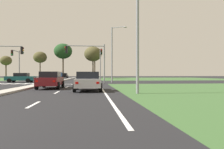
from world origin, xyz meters
TOP-DOWN VIEW (x-y plane):
  - ground_plane at (0.00, 30.00)m, footprint 200.00×200.00m
  - grass_verge_far_right at (25.50, 54.50)m, footprint 35.00×35.00m
  - median_island_near at (0.00, 11.00)m, footprint 1.20×22.00m
  - median_island_far at (0.00, 55.00)m, footprint 1.20×36.00m
  - lane_dash_near at (3.50, 4.51)m, footprint 0.14×2.00m
  - lane_dash_second at (3.50, 10.51)m, footprint 0.14×2.00m
  - lane_dash_third at (3.50, 16.51)m, footprint 0.14×2.00m
  - lane_dash_fourth at (3.50, 22.51)m, footprint 0.14×2.00m
  - edge_line_right at (6.85, 12.00)m, footprint 0.14×24.00m
  - stop_bar_near at (3.80, 23.00)m, footprint 6.40×0.50m
  - crosswalk_bar_second at (-5.25, 24.80)m, footprint 0.70×2.80m
  - crosswalk_bar_third at (-4.10, 24.80)m, footprint 0.70×2.80m
  - crosswalk_bar_fourth at (-2.95, 24.80)m, footprint 0.70×2.80m
  - crosswalk_bar_fifth at (-1.80, 24.80)m, footprint 0.70×2.80m
  - crosswalk_bar_sixth at (-0.65, 24.80)m, footprint 0.70×2.80m
  - crosswalk_bar_seventh at (0.50, 24.80)m, footprint 0.70×2.80m
  - car_maroon_near at (2.27, 14.76)m, footprint 1.99×4.44m
  - car_teal_second at (-5.13, 29.79)m, footprint 4.37×2.06m
  - car_black_third at (-2.39, 61.34)m, footprint 2.01×4.49m
  - car_silver_fourth at (5.66, 11.84)m, footprint 2.08×4.26m
  - traffic_signal_near_right at (5.61, 23.40)m, footprint 5.27×0.32m
  - traffic_signal_far_left at (-7.60, 35.21)m, footprint 0.32×3.97m
  - traffic_signal_far_right at (7.60, 34.93)m, footprint 0.32×4.77m
  - street_lamp_near at (8.84, 9.03)m, footprint 1.87×0.95m
  - street_lamp_second at (9.17, 27.02)m, footprint 2.20×1.45m
  - pedestrian_at_median at (-0.08, 38.24)m, footprint 0.34×0.34m
  - treeline_near at (-18.73, 59.28)m, footprint 3.22×3.22m
  - treeline_second at (-9.38, 60.27)m, footprint 3.93×3.93m
  - treeline_third at (-2.84, 61.68)m, footprint 5.50×5.50m
  - treeline_fourth at (6.89, 63.49)m, footprint 3.70×3.70m
  - treeline_fifth at (6.31, 61.19)m, footprint 5.40×5.40m

SIDE VIEW (x-z plane):
  - ground_plane at x=0.00m, z-range 0.00..0.00m
  - grass_verge_far_right at x=25.50m, z-range 0.00..0.01m
  - lane_dash_near at x=3.50m, z-range 0.00..0.01m
  - lane_dash_second at x=3.50m, z-range 0.00..0.01m
  - lane_dash_third at x=3.50m, z-range 0.00..0.01m
  - lane_dash_fourth at x=3.50m, z-range 0.00..0.01m
  - edge_line_right at x=6.85m, z-range 0.00..0.01m
  - stop_bar_near at x=3.80m, z-range 0.00..0.01m
  - crosswalk_bar_second at x=-5.25m, z-range 0.00..0.01m
  - crosswalk_bar_third at x=-4.10m, z-range 0.00..0.01m
  - crosswalk_bar_fourth at x=-2.95m, z-range 0.00..0.01m
  - crosswalk_bar_fifth at x=-1.80m, z-range 0.00..0.01m
  - crosswalk_bar_sixth at x=-0.65m, z-range 0.00..0.01m
  - crosswalk_bar_seventh at x=0.50m, z-range 0.00..0.01m
  - median_island_near at x=0.00m, z-range 0.00..0.14m
  - median_island_far at x=0.00m, z-range 0.00..0.14m
  - car_silver_fourth at x=5.66m, z-range 0.02..1.49m
  - car_teal_second at x=-5.13m, z-range 0.02..1.50m
  - car_maroon_near at x=2.27m, z-range 0.02..1.53m
  - car_black_third at x=-2.39m, z-range 0.02..1.63m
  - pedestrian_at_median at x=-0.08m, z-range 0.32..2.03m
  - traffic_signal_near_right at x=5.61m, z-range 1.04..6.30m
  - traffic_signal_far_left at x=-7.60m, z-range 1.03..6.71m
  - traffic_signal_far_right at x=7.60m, z-range 1.11..7.07m
  - street_lamp_second at x=9.17m, z-range 0.55..8.90m
  - treeline_near at x=-18.73m, z-range 1.87..8.45m
  - street_lamp_near at x=8.84m, z-range 0.52..10.80m
  - treeline_second at x=-9.38m, z-range 2.30..10.30m
  - treeline_fourth at x=6.89m, z-range 2.76..11.60m
  - treeline_fifth at x=6.31m, z-range 2.59..12.42m
  - treeline_third at x=-2.84m, z-range 2.96..13.63m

